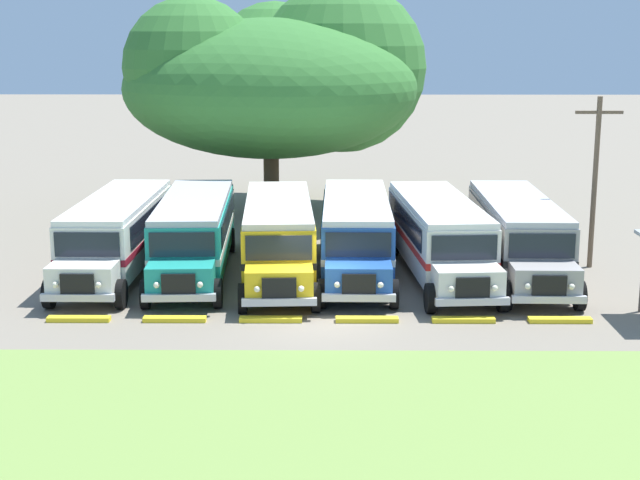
{
  "coord_description": "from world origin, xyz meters",
  "views": [
    {
      "loc": [
        0.25,
        -28.85,
        9.03
      ],
      "look_at": [
        0.0,
        4.46,
        1.6
      ],
      "focal_mm": 52.53,
      "sensor_mm": 36.0,
      "label": 1
    }
  ],
  "objects_px": {
    "parked_bus_slot_1": "(194,231)",
    "parked_bus_slot_2": "(279,234)",
    "broad_shade_tree": "(280,78)",
    "parked_bus_slot_4": "(439,234)",
    "parked_bus_slot_0": "(117,231)",
    "parked_bus_slot_3": "(356,231)",
    "parked_bus_slot_5": "(518,233)",
    "utility_pole": "(595,177)"
  },
  "relations": [
    {
      "from": "broad_shade_tree",
      "to": "utility_pole",
      "type": "relative_size",
      "value": 2.26
    },
    {
      "from": "parked_bus_slot_1",
      "to": "parked_bus_slot_3",
      "type": "distance_m",
      "value": 6.18
    },
    {
      "from": "parked_bus_slot_3",
      "to": "broad_shade_tree",
      "type": "bearing_deg",
      "value": -163.66
    },
    {
      "from": "parked_bus_slot_0",
      "to": "parked_bus_slot_1",
      "type": "bearing_deg",
      "value": 91.0
    },
    {
      "from": "parked_bus_slot_2",
      "to": "parked_bus_slot_4",
      "type": "xyz_separation_m",
      "value": [
        6.06,
        0.08,
        0.0
      ]
    },
    {
      "from": "parked_bus_slot_4",
      "to": "parked_bus_slot_1",
      "type": "bearing_deg",
      "value": -96.54
    },
    {
      "from": "utility_pole",
      "to": "parked_bus_slot_0",
      "type": "bearing_deg",
      "value": -177.31
    },
    {
      "from": "parked_bus_slot_2",
      "to": "broad_shade_tree",
      "type": "distance_m",
      "value": 13.96
    },
    {
      "from": "parked_bus_slot_1",
      "to": "parked_bus_slot_5",
      "type": "bearing_deg",
      "value": 86.84
    },
    {
      "from": "parked_bus_slot_3",
      "to": "utility_pole",
      "type": "xyz_separation_m",
      "value": [
        9.21,
        0.8,
        1.98
      ]
    },
    {
      "from": "parked_bus_slot_2",
      "to": "utility_pole",
      "type": "bearing_deg",
      "value": 93.12
    },
    {
      "from": "parked_bus_slot_3",
      "to": "broad_shade_tree",
      "type": "xyz_separation_m",
      "value": [
        -3.46,
        12.43,
        5.2
      ]
    },
    {
      "from": "parked_bus_slot_0",
      "to": "broad_shade_tree",
      "type": "distance_m",
      "value": 14.66
    },
    {
      "from": "parked_bus_slot_0",
      "to": "parked_bus_slot_5",
      "type": "xyz_separation_m",
      "value": [
        15.26,
        -0.09,
        0.0
      ]
    },
    {
      "from": "parked_bus_slot_5",
      "to": "utility_pole",
      "type": "bearing_deg",
      "value": 108.28
    },
    {
      "from": "parked_bus_slot_5",
      "to": "utility_pole",
      "type": "distance_m",
      "value": 3.77
    },
    {
      "from": "parked_bus_slot_3",
      "to": "utility_pole",
      "type": "relative_size",
      "value": 1.63
    },
    {
      "from": "parked_bus_slot_5",
      "to": "broad_shade_tree",
      "type": "distance_m",
      "value": 16.66
    },
    {
      "from": "parked_bus_slot_0",
      "to": "parked_bus_slot_1",
      "type": "distance_m",
      "value": 2.94
    },
    {
      "from": "parked_bus_slot_2",
      "to": "broad_shade_tree",
      "type": "xyz_separation_m",
      "value": [
        -0.52,
        12.94,
        5.2
      ]
    },
    {
      "from": "parked_bus_slot_1",
      "to": "parked_bus_slot_2",
      "type": "relative_size",
      "value": 1.0
    },
    {
      "from": "parked_bus_slot_5",
      "to": "parked_bus_slot_2",
      "type": "bearing_deg",
      "value": -86.67
    },
    {
      "from": "parked_bus_slot_0",
      "to": "parked_bus_slot_1",
      "type": "xyz_separation_m",
      "value": [
        2.94,
        0.02,
        0.0
      ]
    },
    {
      "from": "parked_bus_slot_4",
      "to": "broad_shade_tree",
      "type": "bearing_deg",
      "value": -157.05
    },
    {
      "from": "parked_bus_slot_3",
      "to": "parked_bus_slot_1",
      "type": "bearing_deg",
      "value": -88.8
    },
    {
      "from": "parked_bus_slot_5",
      "to": "utility_pole",
      "type": "height_order",
      "value": "utility_pole"
    },
    {
      "from": "parked_bus_slot_5",
      "to": "broad_shade_tree",
      "type": "xyz_separation_m",
      "value": [
        -9.6,
        12.58,
        5.2
      ]
    },
    {
      "from": "parked_bus_slot_2",
      "to": "parked_bus_slot_3",
      "type": "relative_size",
      "value": 1.0
    },
    {
      "from": "parked_bus_slot_1",
      "to": "parked_bus_slot_2",
      "type": "xyz_separation_m",
      "value": [
        3.24,
        -0.47,
        0.0
      ]
    },
    {
      "from": "parked_bus_slot_1",
      "to": "parked_bus_slot_4",
      "type": "distance_m",
      "value": 9.31
    },
    {
      "from": "parked_bus_slot_1",
      "to": "broad_shade_tree",
      "type": "xyz_separation_m",
      "value": [
        2.72,
        12.47,
        5.2
      ]
    },
    {
      "from": "parked_bus_slot_4",
      "to": "utility_pole",
      "type": "distance_m",
      "value": 6.52
    },
    {
      "from": "parked_bus_slot_4",
      "to": "parked_bus_slot_3",
      "type": "bearing_deg",
      "value": -102.03
    },
    {
      "from": "parked_bus_slot_1",
      "to": "broad_shade_tree",
      "type": "bearing_deg",
      "value": 165.04
    },
    {
      "from": "parked_bus_slot_0",
      "to": "parked_bus_slot_3",
      "type": "bearing_deg",
      "value": 91.06
    },
    {
      "from": "parked_bus_slot_0",
      "to": "broad_shade_tree",
      "type": "relative_size",
      "value": 0.72
    },
    {
      "from": "parked_bus_slot_1",
      "to": "broad_shade_tree",
      "type": "distance_m",
      "value": 13.78
    },
    {
      "from": "parked_bus_slot_0",
      "to": "utility_pole",
      "type": "distance_m",
      "value": 18.45
    },
    {
      "from": "parked_bus_slot_1",
      "to": "parked_bus_slot_5",
      "type": "distance_m",
      "value": 12.32
    },
    {
      "from": "broad_shade_tree",
      "to": "utility_pole",
      "type": "bearing_deg",
      "value": -42.55
    },
    {
      "from": "parked_bus_slot_4",
      "to": "parked_bus_slot_5",
      "type": "xyz_separation_m",
      "value": [
        3.02,
        0.28,
        0.0
      ]
    },
    {
      "from": "parked_bus_slot_0",
      "to": "parked_bus_slot_3",
      "type": "relative_size",
      "value": 1.0
    }
  ]
}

